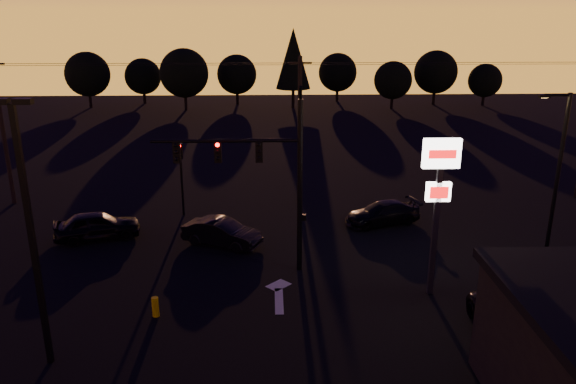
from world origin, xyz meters
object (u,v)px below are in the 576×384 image
Objects in this scene: car_right at (383,213)px; suv_parked at (515,324)px; streetlight at (557,168)px; pylon_sign at (439,184)px; bollard at (155,307)px; car_mid at (222,233)px; parking_lot_light at (29,220)px; traffic_signal_mast at (264,169)px; secondary_signal at (181,169)px; car_left at (97,225)px.

suv_parked is at bearing -5.32° from car_right.
pylon_sign is at bearing -149.92° from streetlight.
suv_parked is (13.59, -2.03, 0.22)m from bollard.
car_mid is (2.07, 7.04, 0.27)m from bollard.
streetlight is (6.91, 4.00, -0.49)m from pylon_sign.
parking_lot_light is 2.01× the size of suv_parked.
pylon_sign is (14.50, 4.50, -0.36)m from parking_lot_light.
car_right is 0.96× the size of suv_parked.
traffic_signal_mast is at bearing 160.64° from pylon_sign.
traffic_signal_mast is at bearing -56.81° from secondary_signal.
traffic_signal_mast is 11.88m from suv_parked.
bollard is 13.74m from suv_parked.
secondary_signal reaches higher than car_left.
traffic_signal_mast is at bearing -118.58° from car_mid.
traffic_signal_mast reaches higher than streetlight.
streetlight is at bearing 53.82° from suv_parked.
streetlight is 9.32m from car_right.
parking_lot_light is 2.08× the size of car_left.
secondary_signal is 0.64× the size of pylon_sign.
bollard is at bearing -66.13° from car_right.
bollard is 0.19× the size of car_right.
parking_lot_light is at bearing -162.77° from pylon_sign.
secondary_signal is 5.71m from car_left.
parking_lot_light is 2.22× the size of car_mid.
bollard is 14.68m from car_right.
parking_lot_light is at bearing 171.39° from car_left.
traffic_signal_mast is at bearing 43.37° from parking_lot_light.
car_right is (10.95, 9.78, 0.22)m from bollard.
pylon_sign reaches higher than suv_parked.
secondary_signal is 0.99× the size of car_left.
secondary_signal is at bearing 92.83° from bollard.
pylon_sign reaches higher than secondary_signal.
secondary_signal is 5.65m from car_mid.
parking_lot_light is at bearing 177.15° from car_mid.
suv_parked reaches higher than bollard.
secondary_signal is 11.81m from bollard.
traffic_signal_mast reaches higher than car_left.
car_mid is (5.14, 9.99, -4.59)m from parking_lot_light.
traffic_signal_mast is 10.44× the size of bollard.
streetlight reaches higher than bollard.
car_left reaches higher than suv_parked.
traffic_signal_mast reaches higher than pylon_sign.
car_left is at bearing 173.70° from streetlight.
car_mid reaches higher than bollard.
pylon_sign is 8.00m from streetlight.
parking_lot_light is (-2.50, -14.49, 2.41)m from secondary_signal.
secondary_signal reaches higher than suv_parked.
car_left is (-4.59, 8.08, 0.34)m from bollard.
streetlight reaches higher than secondary_signal.
car_mid is at bearing 62.76° from parking_lot_light.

